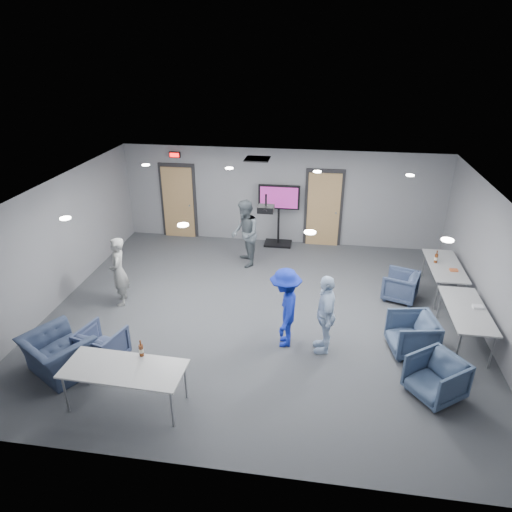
# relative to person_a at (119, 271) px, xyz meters

# --- Properties ---
(floor) EXTENTS (9.00, 9.00, 0.00)m
(floor) POSITION_rel_person_a_xyz_m (3.13, -0.00, -0.78)
(floor) COLOR #36393D
(floor) RESTS_ON ground
(ceiling) EXTENTS (9.00, 9.00, 0.00)m
(ceiling) POSITION_rel_person_a_xyz_m (3.13, -0.00, 1.92)
(ceiling) COLOR silver
(ceiling) RESTS_ON wall_back
(wall_back) EXTENTS (9.00, 0.02, 2.70)m
(wall_back) POSITION_rel_person_a_xyz_m (3.13, 4.00, 0.57)
(wall_back) COLOR slate
(wall_back) RESTS_ON floor
(wall_front) EXTENTS (9.00, 0.02, 2.70)m
(wall_front) POSITION_rel_person_a_xyz_m (3.13, -4.00, 0.57)
(wall_front) COLOR slate
(wall_front) RESTS_ON floor
(wall_left) EXTENTS (0.02, 8.00, 2.70)m
(wall_left) POSITION_rel_person_a_xyz_m (-1.37, -0.00, 0.57)
(wall_left) COLOR slate
(wall_left) RESTS_ON floor
(wall_right) EXTENTS (0.02, 8.00, 2.70)m
(wall_right) POSITION_rel_person_a_xyz_m (7.63, -0.00, 0.57)
(wall_right) COLOR slate
(wall_right) RESTS_ON floor
(door_left) EXTENTS (1.06, 0.17, 2.24)m
(door_left) POSITION_rel_person_a_xyz_m (0.13, 3.95, 0.29)
(door_left) COLOR black
(door_left) RESTS_ON wall_back
(door_right) EXTENTS (1.06, 0.17, 2.24)m
(door_right) POSITION_rel_person_a_xyz_m (4.33, 3.95, 0.29)
(door_right) COLOR black
(door_right) RESTS_ON wall_back
(exit_sign) EXTENTS (0.32, 0.08, 0.16)m
(exit_sign) POSITION_rel_person_a_xyz_m (0.13, 3.93, 1.67)
(exit_sign) COLOR black
(exit_sign) RESTS_ON wall_back
(hvac_diffuser) EXTENTS (0.60, 0.60, 0.03)m
(hvac_diffuser) POSITION_rel_person_a_xyz_m (2.63, 2.80, 1.91)
(hvac_diffuser) COLOR black
(hvac_diffuser) RESTS_ON ceiling
(downlights) EXTENTS (6.18, 3.78, 0.02)m
(downlights) POSITION_rel_person_a_xyz_m (3.13, -0.00, 1.91)
(downlights) COLOR white
(downlights) RESTS_ON ceiling
(person_a) EXTENTS (0.54, 0.66, 1.56)m
(person_a) POSITION_rel_person_a_xyz_m (0.00, 0.00, 0.00)
(person_a) COLOR gray
(person_a) RESTS_ON floor
(person_b) EXTENTS (0.90, 1.02, 1.74)m
(person_b) POSITION_rel_person_a_xyz_m (2.39, 2.32, 0.09)
(person_b) COLOR #555F66
(person_b) RESTS_ON floor
(person_c) EXTENTS (0.48, 0.96, 1.57)m
(person_c) POSITION_rel_person_a_xyz_m (4.48, -1.05, 0.01)
(person_c) COLOR #C4DCFC
(person_c) RESTS_ON floor
(person_d) EXTENTS (0.63, 1.05, 1.59)m
(person_d) POSITION_rel_person_a_xyz_m (3.73, -0.98, 0.02)
(person_d) COLOR #192BA6
(person_d) RESTS_ON floor
(chair_right_a) EXTENTS (0.91, 0.90, 0.66)m
(chair_right_a) POSITION_rel_person_a_xyz_m (6.15, 1.11, -0.45)
(chair_right_a) COLOR #394662
(chair_right_a) RESTS_ON floor
(chair_right_b) EXTENTS (0.94, 0.93, 0.74)m
(chair_right_b) POSITION_rel_person_a_xyz_m (6.10, -0.87, -0.41)
(chair_right_b) COLOR #3D4D69
(chair_right_b) RESTS_ON floor
(chair_right_c) EXTENTS (1.09, 1.08, 0.72)m
(chair_right_c) POSITION_rel_person_a_xyz_m (6.30, -2.04, -0.42)
(chair_right_c) COLOR #3E506C
(chair_right_c) RESTS_ON floor
(chair_front_a) EXTENTS (0.89, 0.90, 0.68)m
(chair_front_a) POSITION_rel_person_a_xyz_m (0.51, -2.00, -0.44)
(chair_front_a) COLOR #3B4767
(chair_front_a) RESTS_ON floor
(chair_front_b) EXTENTS (1.44, 1.39, 0.72)m
(chair_front_b) POSITION_rel_person_a_xyz_m (-0.10, -2.40, -0.42)
(chair_front_b) COLOR #313C55
(chair_front_b) RESTS_ON floor
(table_right_a) EXTENTS (0.71, 1.71, 0.73)m
(table_right_a) POSITION_rel_person_a_xyz_m (7.13, 1.51, -0.10)
(table_right_a) COLOR #A6A8AA
(table_right_a) RESTS_ON floor
(table_right_b) EXTENTS (0.73, 1.74, 0.73)m
(table_right_b) POSITION_rel_person_a_xyz_m (7.13, -0.39, -0.09)
(table_right_b) COLOR #A6A8AA
(table_right_b) RESTS_ON floor
(table_front_left) EXTENTS (1.93, 0.85, 0.73)m
(table_front_left) POSITION_rel_person_a_xyz_m (1.41, -3.00, -0.09)
(table_front_left) COLOR #A6A8AA
(table_front_left) RESTS_ON floor
(bottle_front) EXTENTS (0.08, 0.08, 0.30)m
(bottle_front) POSITION_rel_person_a_xyz_m (1.57, -2.66, 0.06)
(bottle_front) COLOR #5F2B10
(bottle_front) RESTS_ON table_front_left
(bottle_right) EXTENTS (0.08, 0.08, 0.30)m
(bottle_right) POSITION_rel_person_a_xyz_m (6.94, 1.61, 0.06)
(bottle_right) COLOR #5F2B10
(bottle_right) RESTS_ON table_right_a
(snack_box) EXTENTS (0.18, 0.12, 0.04)m
(snack_box) POSITION_rel_person_a_xyz_m (7.25, 1.23, -0.03)
(snack_box) COLOR #BD5B2F
(snack_box) RESTS_ON table_right_a
(wrapper) EXTENTS (0.19, 0.13, 0.04)m
(wrapper) POSITION_rel_person_a_xyz_m (7.34, -0.31, -0.03)
(wrapper) COLOR silver
(wrapper) RESTS_ON table_right_b
(tv_stand) EXTENTS (1.15, 0.55, 1.76)m
(tv_stand) POSITION_rel_person_a_xyz_m (3.10, 3.75, 0.22)
(tv_stand) COLOR black
(tv_stand) RESTS_ON floor
(projector) EXTENTS (0.31, 0.30, 0.35)m
(projector) POSITION_rel_person_a_xyz_m (3.23, -0.04, 1.63)
(projector) COLOR black
(projector) RESTS_ON ceiling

